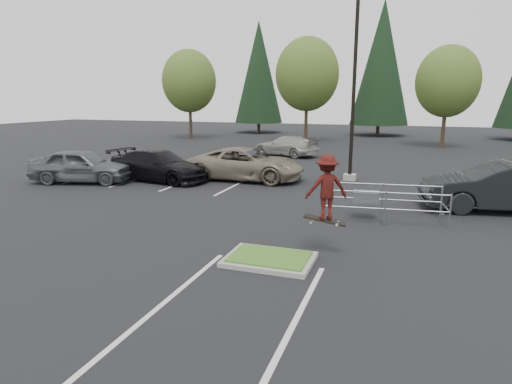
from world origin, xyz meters
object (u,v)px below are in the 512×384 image
(skateboarder, at_px, (326,187))
(decid_c, at_px, (447,84))
(light_pole, at_px, (354,88))
(car_r_charc, at_px, (502,187))
(decid_a, at_px, (189,83))
(conif_a, at_px, (259,72))
(conif_b, at_px, (382,63))
(car_far_silver, at_px, (287,146))
(car_l_grey, at_px, (81,166))
(car_l_tan, at_px, (246,164))
(car_l_black, at_px, (158,165))
(decid_b, at_px, (307,77))
(cart_corral, at_px, (370,198))

(skateboarder, bearing_deg, decid_c, -126.51)
(light_pole, height_order, car_r_charc, light_pole)
(decid_a, height_order, conif_a, conif_a)
(conif_a, relative_size, conif_b, 0.90)
(decid_a, xyz_separation_m, decid_c, (24.00, -0.20, -0.33))
(car_far_silver, bearing_deg, car_l_grey, -7.02)
(car_l_tan, relative_size, car_far_silver, 1.18)
(light_pole, relative_size, car_l_tan, 1.73)
(decid_c, xyz_separation_m, car_l_grey, (-17.94, -22.83, -4.43))
(light_pole, distance_m, car_l_tan, 6.46)
(car_l_black, bearing_deg, conif_a, 17.80)
(decid_a, bearing_deg, decid_b, 2.39)
(decid_b, bearing_deg, car_l_black, -96.84)
(conif_b, distance_m, car_l_black, 33.73)
(decid_c, xyz_separation_m, conif_a, (-19.99, 10.17, 1.84))
(cart_corral, distance_m, car_l_black, 11.31)
(skateboarder, distance_m, car_l_tan, 11.00)
(decid_c, xyz_separation_m, cart_corral, (-3.94, -24.87, -4.54))
(light_pole, bearing_deg, car_l_grey, -158.11)
(car_l_tan, xyz_separation_m, car_far_silver, (-0.50, 9.73, -0.10))
(conif_a, relative_size, skateboarder, 7.01)
(cart_corral, distance_m, car_l_tan, 8.48)
(decid_b, relative_size, car_r_charc, 1.75)
(decid_a, height_order, car_l_black, decid_a)
(car_l_black, bearing_deg, cart_corral, -101.05)
(conif_a, height_order, car_l_black, conif_a)
(light_pole, relative_size, car_r_charc, 1.84)
(light_pole, xyz_separation_m, car_l_tan, (-5.00, -1.65, -3.75))
(decid_b, xyz_separation_m, car_far_silver, (1.01, -10.46, -5.33))
(conif_a, height_order, conif_b, conif_b)
(skateboarder, xyz_separation_m, car_r_charc, (5.30, 6.59, -0.91))
(conif_b, distance_m, car_l_grey, 36.25)
(decid_a, relative_size, cart_corral, 2.14)
(decid_c, bearing_deg, decid_b, 176.66)
(decid_a, xyz_separation_m, car_l_tan, (13.51, -19.68, -4.77))
(cart_corral, xyz_separation_m, car_l_grey, (-13.99, 2.04, 0.11))
(skateboarder, relative_size, car_far_silver, 0.38)
(decid_c, bearing_deg, car_far_silver, -138.41)
(car_l_tan, bearing_deg, skateboarder, -149.14)
(conif_b, bearing_deg, car_far_silver, -103.76)
(skateboarder, bearing_deg, light_pole, -113.43)
(decid_c, distance_m, conif_b, 12.51)
(decid_c, height_order, cart_corral, decid_c)
(car_r_charc, distance_m, car_far_silver, 16.97)
(decid_a, relative_size, conif_a, 0.69)
(cart_corral, distance_m, car_far_silver, 16.68)
(conif_a, relative_size, cart_corral, 3.12)
(skateboarder, height_order, car_far_silver, skateboarder)
(light_pole, distance_m, car_l_black, 10.43)
(conif_a, xyz_separation_m, skateboarder, (15.20, -39.00, -5.28))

